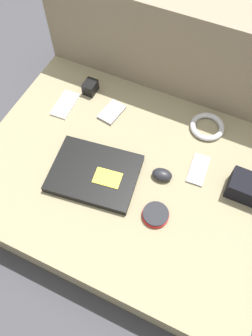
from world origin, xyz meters
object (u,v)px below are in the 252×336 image
(speaker_puck, at_px, (156,215))
(phone_silver, at_px, (112,112))
(phone_small, at_px, (65,105))
(phone_black, at_px, (198,169))
(charger_brick, at_px, (90,87))
(camera_pouch, at_px, (248,188))
(laptop, at_px, (95,173))
(computer_mouse, at_px, (162,175))

(speaker_puck, xyz_separation_m, phone_silver, (-0.31, 0.32, -0.01))
(speaker_puck, height_order, phone_small, speaker_puck)
(phone_black, bearing_deg, charger_brick, 158.51)
(phone_black, bearing_deg, speaker_puck, -111.41)
(speaker_puck, xyz_separation_m, phone_small, (-0.49, 0.27, -0.01))
(speaker_puck, height_order, camera_pouch, camera_pouch)
(speaker_puck, bearing_deg, phone_silver, 134.44)
(phone_silver, height_order, camera_pouch, camera_pouch)
(laptop, xyz_separation_m, camera_pouch, (0.48, 0.15, 0.02))
(laptop, xyz_separation_m, phone_small, (-0.25, 0.23, -0.01))
(phone_small, distance_m, charger_brick, 0.12)
(computer_mouse, bearing_deg, speaker_puck, -83.58)
(phone_black, distance_m, phone_small, 0.57)
(computer_mouse, distance_m, speaker_puck, 0.14)
(phone_small, bearing_deg, charger_brick, 58.65)
(laptop, height_order, phone_black, laptop)
(phone_black, bearing_deg, phone_small, 170.56)
(speaker_puck, distance_m, charger_brick, 0.58)
(phone_black, relative_size, charger_brick, 2.12)
(speaker_puck, bearing_deg, phone_black, 72.24)
(charger_brick, bearing_deg, phone_black, -17.84)
(computer_mouse, xyz_separation_m, charger_brick, (-0.40, 0.24, 0.01))
(charger_brick, bearing_deg, phone_silver, -26.92)
(phone_silver, bearing_deg, phone_small, -157.60)
(phone_small, height_order, charger_brick, charger_brick)
(speaker_puck, bearing_deg, camera_pouch, 39.94)
(speaker_puck, bearing_deg, phone_small, 150.82)
(computer_mouse, relative_size, phone_silver, 0.65)
(computer_mouse, xyz_separation_m, phone_black, (0.10, 0.08, -0.01))
(camera_pouch, bearing_deg, charger_brick, 165.05)
(phone_small, distance_m, camera_pouch, 0.74)
(laptop, height_order, speaker_puck, laptop)
(speaker_puck, distance_m, phone_silver, 0.44)
(camera_pouch, bearing_deg, laptop, -162.65)
(laptop, bearing_deg, camera_pouch, 9.41)
(speaker_puck, xyz_separation_m, camera_pouch, (0.24, 0.20, 0.02))
(phone_silver, xyz_separation_m, phone_small, (-0.18, -0.04, -0.00))
(phone_black, bearing_deg, laptop, -155.40)
(laptop, bearing_deg, phone_silver, 96.15)
(phone_silver, distance_m, phone_small, 0.19)
(laptop, bearing_deg, phone_black, 20.31)
(computer_mouse, height_order, speaker_puck, computer_mouse)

